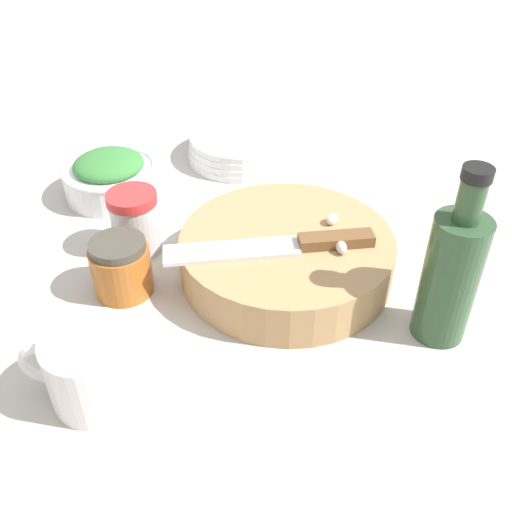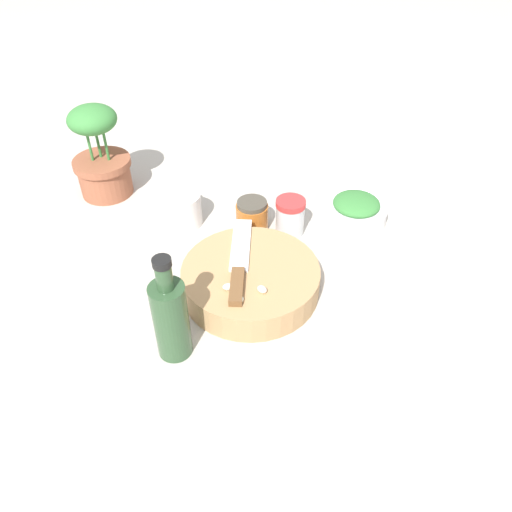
% 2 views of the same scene
% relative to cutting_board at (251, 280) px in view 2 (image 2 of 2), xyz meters
% --- Properties ---
extents(ground_plane, '(5.00, 5.00, 0.00)m').
position_rel_cutting_board_xyz_m(ground_plane, '(0.01, 0.09, -0.03)').
color(ground_plane, '#B2ADA3').
extents(cutting_board, '(0.25, 0.25, 0.05)m').
position_rel_cutting_board_xyz_m(cutting_board, '(0.00, 0.00, 0.00)').
color(cutting_board, tan).
rests_on(cutting_board, ground_plane).
extents(chef_knife, '(0.08, 0.23, 0.01)m').
position_rel_cutting_board_xyz_m(chef_knife, '(-0.02, 0.01, 0.03)').
color(chef_knife, brown).
rests_on(chef_knife, cutting_board).
extents(garlic_cloves, '(0.08, 0.05, 0.01)m').
position_rel_cutting_board_xyz_m(garlic_cloves, '(-0.03, -0.06, 0.03)').
color(garlic_cloves, silver).
rests_on(garlic_cloves, cutting_board).
extents(herb_bowl, '(0.13, 0.13, 0.06)m').
position_rel_cutting_board_xyz_m(herb_bowl, '(0.26, 0.16, 0.00)').
color(herb_bowl, white).
rests_on(herb_bowl, ground_plane).
extents(spice_jar, '(0.06, 0.06, 0.08)m').
position_rel_cutting_board_xyz_m(spice_jar, '(0.11, 0.15, 0.01)').
color(spice_jar, silver).
rests_on(spice_jar, ground_plane).
extents(coffee_mug, '(0.09, 0.11, 0.07)m').
position_rel_cutting_board_xyz_m(coffee_mug, '(-0.10, 0.24, 0.01)').
color(coffee_mug, white).
rests_on(coffee_mug, ground_plane).
extents(plate_stack, '(0.18, 0.18, 0.04)m').
position_rel_cutting_board_xyz_m(plate_stack, '(0.30, -0.06, -0.01)').
color(plate_stack, white).
rests_on(plate_stack, ground_plane).
extents(honey_jar, '(0.07, 0.07, 0.07)m').
position_rel_cutting_board_xyz_m(honey_jar, '(0.04, 0.18, 0.01)').
color(honey_jar, '#B26023').
rests_on(honey_jar, ground_plane).
extents(oil_bottle, '(0.06, 0.06, 0.19)m').
position_rel_cutting_board_xyz_m(oil_bottle, '(-0.15, -0.11, 0.05)').
color(oil_bottle, '#2D4C2D').
rests_on(oil_bottle, ground_plane).
extents(potted_herb, '(0.13, 0.13, 0.21)m').
position_rel_cutting_board_xyz_m(potted_herb, '(-0.26, 0.39, 0.06)').
color(potted_herb, '#935138').
rests_on(potted_herb, ground_plane).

